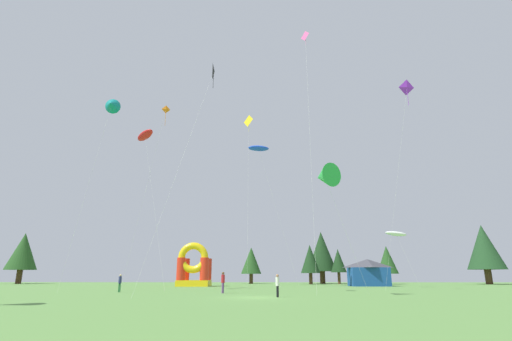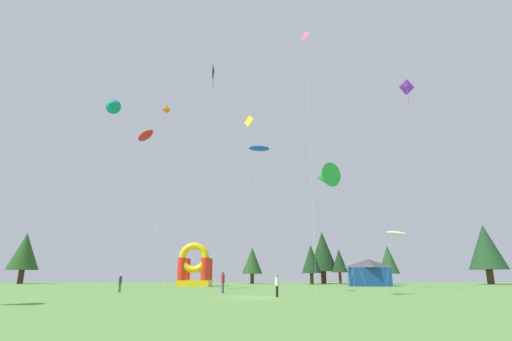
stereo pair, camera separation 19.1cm
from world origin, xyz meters
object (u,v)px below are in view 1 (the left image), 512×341
Objects in this scene: kite_white_parafoil at (396,234)px; kite_black_diamond at (214,73)px; kite_blue_parafoil at (259,148)px; festival_tent at (368,272)px; kite_purple_diamond at (407,89)px; person_midfield at (223,280)px; kite_orange_diamond at (165,113)px; kite_teal_delta at (112,105)px; kite_green_delta at (324,176)px; person_far_side at (277,283)px; kite_red_parafoil at (145,135)px; inflatable_orange_dome at (194,270)px; person_left_edge at (120,281)px; kite_pink_diamond at (306,40)px; kite_yellow_diamond at (249,123)px.

kite_white_parafoil is 0.34× the size of kite_black_diamond.
festival_tent is (16.15, 2.89, -18.43)m from kite_blue_parafoil.
kite_purple_diamond is 12.15× the size of person_midfield.
kite_orange_diamond is 10.52m from kite_teal_delta.
kite_black_diamond is 15.34m from kite_green_delta.
kite_purple_diamond is at bearing -58.23° from person_midfield.
kite_green_delta reaches higher than person_far_side.
kite_black_diamond is 2.03× the size of kite_green_delta.
person_midfield is at bearing -37.32° from kite_red_parafoil.
festival_tent is at bearing 18.48° from kite_orange_diamond.
kite_green_delta is 6.54× the size of person_far_side.
kite_black_diamond reaches higher than kite_red_parafoil.
kite_purple_diamond is 1.04× the size of kite_black_diamond.
kite_blue_parafoil is (12.93, 6.83, -2.94)m from kite_orange_diamond.
kite_purple_diamond is at bearing -8.45° from kite_red_parafoil.
kite_orange_diamond is at bearing -113.57° from inflatable_orange_dome.
kite_blue_parafoil is 12.54× the size of person_left_edge.
inflatable_orange_dome is 25.61m from festival_tent.
person_midfield is at bearing -98.70° from kite_blue_parafoil.
kite_pink_diamond is 18.47m from kite_green_delta.
kite_purple_diamond is 3.69× the size of inflatable_orange_dome.
person_far_side is at bearing -116.55° from festival_tent.
kite_teal_delta is 12.93× the size of person_far_side.
kite_orange_diamond is 14.78× the size of person_far_side.
kite_red_parafoil is 10.19× the size of person_midfield.
kite_white_parafoil is 0.36× the size of kite_blue_parafoil.
kite_red_parafoil reaches higher than person_left_edge.
kite_green_delta is 6.44× the size of person_left_edge.
kite_yellow_diamond is 1.11× the size of kite_blue_parafoil.
kite_pink_diamond is 16.80× the size of person_left_edge.
kite_red_parafoil is 37.15m from festival_tent.
kite_red_parafoil is at bearing -153.61° from kite_yellow_diamond.
kite_pink_diamond is at bearing -131.72° from kite_white_parafoil.
kite_black_diamond is at bearing -100.32° from kite_yellow_diamond.
person_midfield is 0.34× the size of festival_tent.
person_left_edge is (-30.07, -1.59, -20.85)m from kite_purple_diamond.
kite_orange_diamond is 4.46× the size of festival_tent.
person_left_edge is (-18.64, 0.26, -26.05)m from kite_pink_diamond.
kite_red_parafoil is at bearing 147.31° from kite_green_delta.
kite_black_diamond is at bearing -102.65° from person_far_side.
kite_orange_diamond is at bearing 120.25° from kite_black_diamond.
kite_orange_diamond is 1.07× the size of kite_purple_diamond.
person_far_side is (-3.90, -8.00, -26.07)m from kite_pink_diamond.
kite_purple_diamond is 23.60m from kite_blue_parafoil.
kite_orange_diamond is 14.55× the size of person_left_edge.
kite_pink_diamond is 17.06× the size of person_far_side.
person_left_edge is (-0.21, -11.13, -22.30)m from kite_orange_diamond.
kite_teal_delta reaches higher than kite_green_delta.
kite_white_parafoil is 0.32× the size of kite_yellow_diamond.
kite_white_parafoil is 35.23m from person_left_edge.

